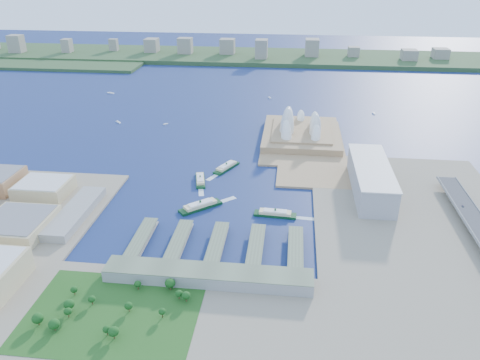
# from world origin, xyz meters

# --- Properties ---
(ground) EXTENTS (3000.00, 3000.00, 0.00)m
(ground) POSITION_xyz_m (0.00, 0.00, 0.00)
(ground) COLOR #101D4C
(ground) RESTS_ON ground
(south_land) EXTENTS (720.00, 180.00, 3.00)m
(south_land) POSITION_xyz_m (0.00, -210.00, 1.50)
(south_land) COLOR gray
(south_land) RESTS_ON ground
(east_land) EXTENTS (240.00, 500.00, 3.00)m
(east_land) POSITION_xyz_m (240.00, -50.00, 1.50)
(east_land) COLOR gray
(east_land) RESTS_ON ground
(peninsula) EXTENTS (135.00, 220.00, 3.00)m
(peninsula) POSITION_xyz_m (107.50, 260.00, 1.50)
(peninsula) COLOR #9B7B54
(peninsula) RESTS_ON ground
(far_shore) EXTENTS (2200.00, 260.00, 12.00)m
(far_shore) POSITION_xyz_m (0.00, 980.00, 6.00)
(far_shore) COLOR #2D4926
(far_shore) RESTS_ON ground
(opera_house) EXTENTS (134.00, 180.00, 58.00)m
(opera_house) POSITION_xyz_m (105.00, 280.00, 32.00)
(opera_house) COLOR white
(opera_house) RESTS_ON peninsula
(toaster_building) EXTENTS (45.00, 155.00, 35.00)m
(toaster_building) POSITION_xyz_m (195.00, 80.00, 20.50)
(toaster_building) COLOR #939398
(toaster_building) RESTS_ON east_land
(ferry_wharves) EXTENTS (184.00, 90.00, 9.30)m
(ferry_wharves) POSITION_xyz_m (14.00, -75.00, 4.65)
(ferry_wharves) COLOR #57654C
(ferry_wharves) RESTS_ON ground
(terminal_building) EXTENTS (200.00, 28.00, 12.00)m
(terminal_building) POSITION_xyz_m (15.00, -135.00, 9.00)
(terminal_building) COLOR gray
(terminal_building) RESTS_ON south_land
(park) EXTENTS (150.00, 110.00, 16.00)m
(park) POSITION_xyz_m (-60.00, -190.00, 11.00)
(park) COLOR #194714
(park) RESTS_ON south_land
(far_skyline) EXTENTS (1900.00, 140.00, 55.00)m
(far_skyline) POSITION_xyz_m (0.00, 960.00, 39.50)
(far_skyline) COLOR gray
(far_skyline) RESTS_ON far_shore
(ferry_a) EXTENTS (22.71, 49.97, 9.16)m
(ferry_a) POSITION_xyz_m (-35.92, 87.94, 4.58)
(ferry_a) COLOR #0E3918
(ferry_a) RESTS_ON ground
(ferry_b) EXTENTS (34.75, 52.28, 9.79)m
(ferry_b) POSITION_xyz_m (-5.49, 135.34, 4.90)
(ferry_b) COLOR #0E3918
(ferry_b) RESTS_ON ground
(ferry_c) EXTENTS (52.15, 47.96, 10.70)m
(ferry_c) POSITION_xyz_m (-21.00, 11.87, 5.35)
(ferry_c) COLOR #0E3918
(ferry_c) RESTS_ON ground
(ferry_d) EXTENTS (52.06, 16.38, 9.70)m
(ferry_d) POSITION_xyz_m (72.91, 3.49, 4.85)
(ferry_d) COLOR #0E3918
(ferry_d) RESTS_ON ground
(boat_a) EXTENTS (12.94, 12.69, 2.80)m
(boat_a) POSITION_xyz_m (-240.52, 325.62, 1.40)
(boat_a) COLOR white
(boat_a) RESTS_ON ground
(boat_b) EXTENTS (9.05, 9.05, 2.56)m
(boat_b) POSITION_xyz_m (-148.10, 324.45, 1.28)
(boat_b) COLOR white
(boat_b) RESTS_ON ground
(boat_c) EXTENTS (5.12, 13.29, 2.92)m
(boat_c) POSITION_xyz_m (251.16, 438.02, 1.46)
(boat_c) COLOR white
(boat_c) RESTS_ON ground
(boat_d) EXTENTS (18.20, 8.33, 3.00)m
(boat_d) POSITION_xyz_m (-331.80, 528.03, 1.50)
(boat_d) COLOR white
(boat_d) RESTS_ON ground
(boat_e) EXTENTS (7.31, 12.42, 2.90)m
(boat_e) POSITION_xyz_m (36.58, 529.27, 1.45)
(boat_e) COLOR white
(boat_e) RESTS_ON ground
(car_c) EXTENTS (1.75, 4.30, 1.25)m
(car_c) POSITION_xyz_m (296.00, 25.21, 15.47)
(car_c) COLOR slate
(car_c) RESTS_ON expressway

